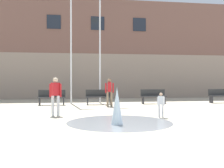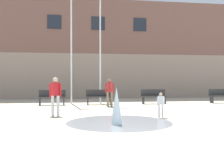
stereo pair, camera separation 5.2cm
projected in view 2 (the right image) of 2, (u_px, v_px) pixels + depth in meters
ground_plane at (162, 147)px, 5.77m from camera, size 100.00×100.00×0.00m
library_building at (95, 53)px, 24.34m from camera, size 36.00×6.05×8.17m
splash_fountain at (117, 112)px, 8.84m from camera, size 3.68×3.68×1.25m
park_bench_center at (52, 97)px, 15.67m from camera, size 1.60×0.44×0.91m
park_bench_under_right_flagpole at (99, 97)px, 16.07m from camera, size 1.60×0.44×0.91m
park_bench_near_trashcan at (154, 96)px, 16.65m from camera, size 1.60×0.44×0.91m
park_bench_far_right at (221, 96)px, 17.28m from camera, size 1.60×0.44×0.91m
child_running at (161, 103)px, 10.31m from camera, size 0.31×0.21×0.99m
adult_near_bench at (55, 93)px, 10.86m from camera, size 0.50×0.38×1.59m
adult_watching at (110, 90)px, 14.77m from camera, size 0.50×0.37×1.59m
flagpole_left at (72, 34)px, 16.68m from camera, size 0.80×0.10×8.38m
flagpole_right at (101, 38)px, 16.95m from camera, size 0.80×0.10×8.01m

